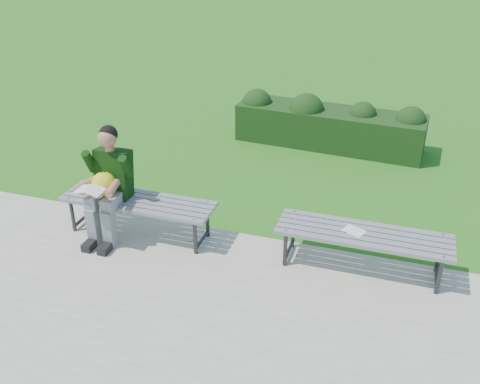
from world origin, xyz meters
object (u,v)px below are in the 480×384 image
at_px(hedge, 328,124).
at_px(seated_boy, 108,181).
at_px(paper_sheet, 354,231).
at_px(bench_left, 138,204).
at_px(bench_right, 363,237).

bearing_deg(hedge, seated_boy, -119.11).
relative_size(hedge, paper_sheet, 11.36).
xyz_separation_m(hedge, bench_left, (-1.64, -3.38, 0.04)).
height_order(hedge, bench_left, hedge).
bearing_deg(hedge, bench_right, -74.35).
xyz_separation_m(bench_left, paper_sheet, (2.46, 0.09, 0.06)).
bearing_deg(seated_boy, hedge, 60.89).
distance_m(bench_left, bench_right, 2.56).
relative_size(bench_right, paper_sheet, 6.77).
bearing_deg(bench_left, hedge, 64.16).
distance_m(hedge, seated_boy, 3.99).
distance_m(hedge, paper_sheet, 3.40).
bearing_deg(seated_boy, paper_sheet, 3.82).
relative_size(bench_right, seated_boy, 1.37).
bearing_deg(bench_left, seated_boy, -161.78).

